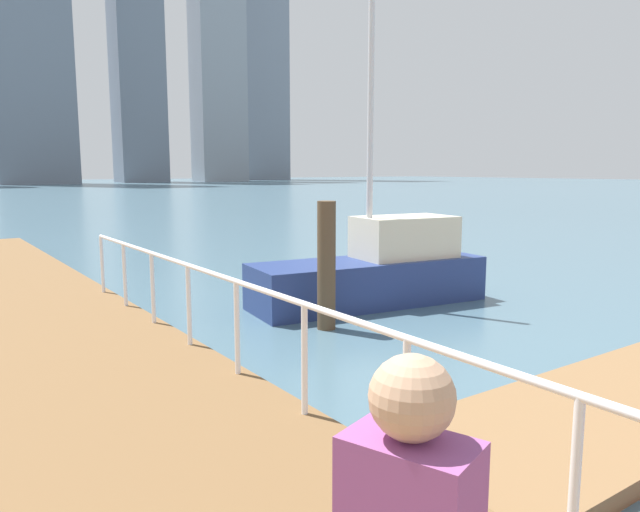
% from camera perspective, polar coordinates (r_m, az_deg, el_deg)
% --- Properties ---
extents(ground_plane, '(300.00, 300.00, 0.00)m').
position_cam_1_polar(ground_plane, '(13.60, -7.71, -3.08)').
color(ground_plane, '#476675').
extents(dock_piling_2, '(0.31, 0.31, 2.15)m').
position_cam_1_polar(dock_piling_2, '(9.90, 0.62, -0.94)').
color(dock_piling_2, brown).
rests_on(dock_piling_2, ground_plane).
extents(moored_boat_0, '(4.91, 2.10, 6.10)m').
position_cam_1_polar(moored_boat_0, '(11.94, 5.48, -1.34)').
color(moored_boat_0, navy).
rests_on(moored_boat_0, ground_plane).
extents(skyline_tower_4, '(9.97, 10.93, 68.29)m').
position_cam_1_polar(skyline_tower_4, '(132.85, -17.34, 21.67)').
color(skyline_tower_4, slate).
rests_on(skyline_tower_4, ground_plane).
extents(skyline_tower_5, '(10.77, 9.27, 57.49)m').
position_cam_1_polar(skyline_tower_5, '(136.36, -9.82, 19.23)').
color(skyline_tower_5, '#8C939E').
rests_on(skyline_tower_5, ground_plane).
extents(skyline_tower_6, '(13.74, 7.04, 85.12)m').
position_cam_1_polar(skyline_tower_6, '(156.51, -5.83, 23.05)').
color(skyline_tower_6, gray).
rests_on(skyline_tower_6, ground_plane).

